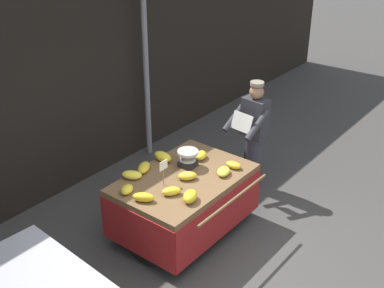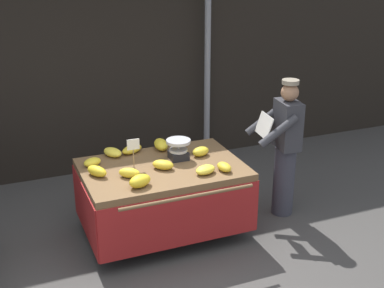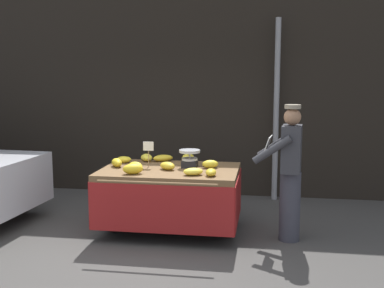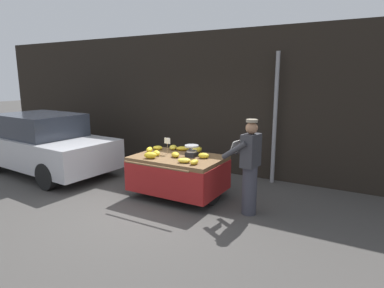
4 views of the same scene
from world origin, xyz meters
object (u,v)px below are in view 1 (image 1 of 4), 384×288
(banana_bunch_1, at_px, (163,157))
(banana_bunch_6, at_px, (171,191))
(vendor_person, at_px, (253,136))
(banana_cart, at_px, (184,191))
(banana_bunch_5, at_px, (187,176))
(banana_bunch_0, at_px, (143,197))
(banana_bunch_9, at_px, (201,155))
(banana_bunch_4, at_px, (224,171))
(price_sign, at_px, (163,168))
(banana_bunch_7, at_px, (127,190))
(banana_bunch_2, at_px, (234,165))
(banana_bunch_10, at_px, (190,196))
(weighing_scale, at_px, (188,159))
(street_pole, at_px, (146,71))
(banana_bunch_8, at_px, (132,175))

(banana_bunch_1, height_order, banana_bunch_6, banana_bunch_1)
(vendor_person, bearing_deg, banana_bunch_1, 157.46)
(banana_bunch_1, bearing_deg, vendor_person, -22.54)
(banana_cart, relative_size, banana_bunch_5, 7.39)
(banana_bunch_6, bearing_deg, banana_bunch_1, 48.17)
(banana_bunch_0, height_order, banana_bunch_9, banana_bunch_0)
(banana_bunch_4, bearing_deg, price_sign, 146.89)
(price_sign, distance_m, banana_bunch_1, 0.65)
(price_sign, xyz_separation_m, banana_bunch_6, (-0.12, -0.22, -0.19))
(banana_bunch_5, bearing_deg, banana_bunch_6, -169.05)
(banana_bunch_5, height_order, banana_bunch_7, banana_bunch_5)
(banana_bunch_2, relative_size, banana_bunch_10, 0.87)
(banana_bunch_10, bearing_deg, banana_bunch_0, 128.91)
(weighing_scale, xyz_separation_m, banana_bunch_2, (0.34, -0.50, -0.07))
(street_pole, height_order, banana_bunch_7, street_pole)
(street_pole, xyz_separation_m, banana_bunch_10, (-1.77, -2.32, -0.57))
(banana_bunch_8, height_order, vendor_person, vendor_person)
(banana_bunch_4, bearing_deg, banana_bunch_9, 72.62)
(price_sign, relative_size, banana_bunch_4, 1.41)
(banana_bunch_0, bearing_deg, banana_bunch_9, 4.65)
(banana_bunch_0, relative_size, banana_bunch_4, 1.09)
(banana_bunch_0, height_order, banana_bunch_7, banana_bunch_0)
(banana_cart, bearing_deg, banana_bunch_1, 72.40)
(price_sign, xyz_separation_m, banana_bunch_1, (0.46, 0.42, -0.19))
(banana_bunch_4, distance_m, banana_bunch_7, 1.27)
(banana_bunch_0, relative_size, banana_bunch_10, 1.05)
(banana_bunch_4, distance_m, banana_bunch_10, 0.75)
(street_pole, bearing_deg, vendor_person, -85.87)
(price_sign, bearing_deg, banana_bunch_10, -99.30)
(banana_bunch_2, distance_m, banana_bunch_8, 1.34)
(banana_bunch_2, relative_size, banana_bunch_5, 0.90)
(weighing_scale, xyz_separation_m, banana_bunch_0, (-0.97, -0.11, -0.06))
(vendor_person, bearing_deg, weighing_scale, 171.00)
(street_pole, distance_m, banana_bunch_4, 2.57)
(price_sign, distance_m, banana_bunch_6, 0.32)
(street_pole, relative_size, banana_bunch_6, 12.66)
(banana_bunch_7, height_order, banana_bunch_9, banana_bunch_9)
(banana_bunch_4, xyz_separation_m, banana_bunch_8, (-0.80, 0.86, 0.01))
(banana_bunch_0, height_order, banana_bunch_1, banana_bunch_1)
(banana_bunch_9, bearing_deg, banana_bunch_7, 171.65)
(banana_bunch_10, distance_m, vendor_person, 1.94)
(street_pole, relative_size, banana_bunch_7, 14.26)
(weighing_scale, distance_m, banana_bunch_4, 0.51)
(banana_bunch_0, bearing_deg, banana_bunch_8, 58.51)
(banana_bunch_2, height_order, banana_bunch_10, banana_bunch_10)
(weighing_scale, height_order, banana_bunch_10, weighing_scale)
(banana_bunch_5, bearing_deg, banana_cart, 76.88)
(banana_bunch_0, height_order, banana_bunch_8, banana_bunch_0)
(banana_bunch_1, distance_m, banana_bunch_9, 0.52)
(banana_bunch_10, bearing_deg, banana_bunch_8, 93.60)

